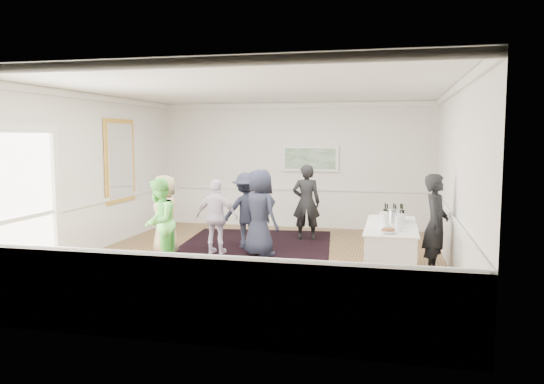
% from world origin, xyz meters
% --- Properties ---
extents(floor, '(8.00, 8.00, 0.00)m').
position_xyz_m(floor, '(0.00, 0.00, 0.00)').
color(floor, brown).
rests_on(floor, ground).
extents(ceiling, '(7.00, 8.00, 0.02)m').
position_xyz_m(ceiling, '(0.00, 0.00, 3.20)').
color(ceiling, white).
rests_on(ceiling, wall_back).
extents(wall_left, '(0.02, 8.00, 3.20)m').
position_xyz_m(wall_left, '(-3.50, 0.00, 1.60)').
color(wall_left, white).
rests_on(wall_left, floor).
extents(wall_right, '(0.02, 8.00, 3.20)m').
position_xyz_m(wall_right, '(3.50, 0.00, 1.60)').
color(wall_right, white).
rests_on(wall_right, floor).
extents(wall_back, '(7.00, 0.02, 3.20)m').
position_xyz_m(wall_back, '(0.00, 4.00, 1.60)').
color(wall_back, white).
rests_on(wall_back, floor).
extents(wall_front, '(7.00, 0.02, 3.20)m').
position_xyz_m(wall_front, '(0.00, -4.00, 1.60)').
color(wall_front, white).
rests_on(wall_front, floor).
extents(wainscoting, '(7.00, 8.00, 1.00)m').
position_xyz_m(wainscoting, '(0.00, 0.00, 0.50)').
color(wainscoting, white).
rests_on(wainscoting, floor).
extents(mirror, '(0.05, 1.25, 1.85)m').
position_xyz_m(mirror, '(-3.45, 1.30, 1.80)').
color(mirror, '#EFB546').
rests_on(mirror, wall_left).
extents(doorway, '(0.10, 1.78, 2.56)m').
position_xyz_m(doorway, '(-3.45, -1.90, 1.42)').
color(doorway, white).
rests_on(doorway, wall_left).
extents(landscape_painting, '(1.44, 0.06, 0.66)m').
position_xyz_m(landscape_painting, '(0.40, 3.95, 1.78)').
color(landscape_painting, white).
rests_on(landscape_painting, wall_back).
extents(area_rug, '(3.60, 4.48, 0.02)m').
position_xyz_m(area_rug, '(-0.36, 1.19, 0.01)').
color(area_rug, black).
rests_on(area_rug, floor).
extents(serving_table, '(0.83, 2.17, 0.88)m').
position_xyz_m(serving_table, '(2.47, -0.51, 0.44)').
color(serving_table, white).
rests_on(serving_table, floor).
extents(bartender, '(0.54, 0.70, 1.72)m').
position_xyz_m(bartender, '(3.20, -0.17, 0.86)').
color(bartender, black).
rests_on(bartender, floor).
extents(guest_tan, '(0.79, 0.92, 1.59)m').
position_xyz_m(guest_tan, '(-1.88, 0.18, 0.79)').
color(guest_tan, tan).
rests_on(guest_tan, floor).
extents(guest_green, '(0.69, 0.84, 1.59)m').
position_xyz_m(guest_green, '(-1.64, -0.64, 0.80)').
color(guest_green, '#61D856').
rests_on(guest_green, floor).
extents(guest_lilac, '(0.90, 0.42, 1.50)m').
position_xyz_m(guest_lilac, '(-0.92, 0.46, 0.75)').
color(guest_lilac, silver).
rests_on(guest_lilac, floor).
extents(guest_dark_a, '(1.18, 1.01, 1.59)m').
position_xyz_m(guest_dark_a, '(-0.51, 1.16, 0.80)').
color(guest_dark_a, '#1F2233').
rests_on(guest_dark_a, floor).
extents(guest_dark_b, '(0.69, 0.51, 1.72)m').
position_xyz_m(guest_dark_b, '(0.58, 2.30, 0.86)').
color(guest_dark_b, black).
rests_on(guest_dark_b, floor).
extents(guest_navy, '(1.00, 0.93, 1.71)m').
position_xyz_m(guest_navy, '(-0.04, 0.51, 0.86)').
color(guest_navy, '#1F2233').
rests_on(guest_navy, floor).
extents(wine_bottles, '(0.36, 0.23, 0.31)m').
position_xyz_m(wine_bottles, '(2.51, -0.04, 1.03)').
color(wine_bottles, black).
rests_on(wine_bottles, serving_table).
extents(juice_pitchers, '(0.40, 0.61, 0.24)m').
position_xyz_m(juice_pitchers, '(2.46, -0.79, 1.00)').
color(juice_pitchers, '#70A139').
rests_on(juice_pitchers, serving_table).
extents(ice_bucket, '(0.26, 0.26, 0.25)m').
position_xyz_m(ice_bucket, '(2.52, -0.30, 0.99)').
color(ice_bucket, silver).
rests_on(ice_bucket, serving_table).
extents(nut_bowl, '(0.26, 0.26, 0.08)m').
position_xyz_m(nut_bowl, '(2.43, -1.32, 0.92)').
color(nut_bowl, white).
rests_on(nut_bowl, serving_table).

